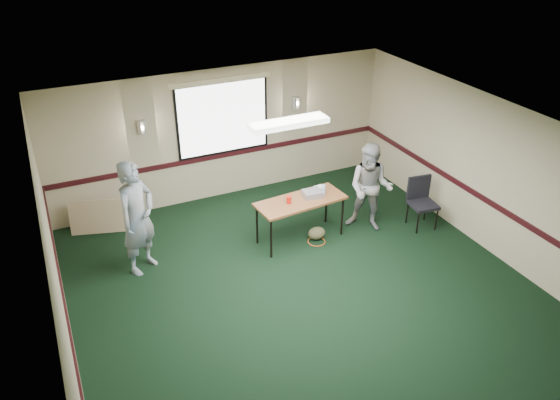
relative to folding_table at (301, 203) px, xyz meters
name	(u,v)px	position (x,y,z in m)	size (l,w,h in m)	color
ground	(315,305)	(-0.63, -1.77, -0.75)	(8.00, 8.00, 0.00)	black
room_shell	(260,160)	(-0.63, 0.35, 0.83)	(8.00, 8.02, 8.00)	tan
folding_table	(301,203)	(0.00, 0.00, 0.00)	(1.68, 0.79, 0.81)	brown
projector	(312,194)	(0.25, 0.03, 0.11)	(0.33, 0.27, 0.11)	gray
game_console	(319,188)	(0.50, 0.23, 0.08)	(0.18, 0.14, 0.05)	silver
red_cup	(289,200)	(-0.24, -0.02, 0.13)	(0.09, 0.09, 0.13)	red
water_bottle	(324,190)	(0.47, 0.01, 0.15)	(0.06, 0.06, 0.19)	#9BC4FE
duffel_bag	(317,233)	(0.27, -0.14, -0.64)	(0.33, 0.25, 0.23)	#4B452A
cable_coil	(316,241)	(0.22, -0.23, -0.75)	(0.32, 0.32, 0.02)	#D9551B
folded_table	(104,216)	(-3.19, 1.77, -0.43)	(1.25, 0.05, 0.64)	tan
conference_chair	(421,198)	(2.30, -0.50, -0.19)	(0.53, 0.55, 0.96)	black
person_left	(138,218)	(-2.80, 0.31, 0.24)	(0.72, 0.47, 1.98)	#3C6285
person_right	(370,188)	(1.33, -0.20, 0.10)	(0.83, 0.65, 1.71)	#6882A1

